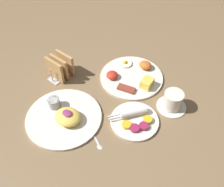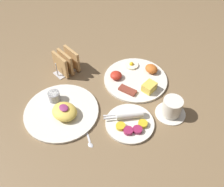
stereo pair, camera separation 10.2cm
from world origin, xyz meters
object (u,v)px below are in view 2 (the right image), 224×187
Objects in this scene: plate_condiments at (130,122)px; plate_foreground at (62,110)px; plate_breakfast at (136,78)px; coffee_cup at (172,108)px; toast_rack at (66,62)px.

plate_foreground is (-0.22, -0.16, 0.00)m from plate_condiments.
plate_breakfast is 1.51× the size of plate_condiments.
plate_breakfast is at bearing 170.35° from coffee_cup.
plate_breakfast is at bearing 35.85° from toast_rack.
toast_rack is (-0.26, -0.19, 0.04)m from plate_breakfast.
plate_breakfast is 0.96× the size of plate_foreground.
coffee_cup is at bearing -9.65° from plate_breakfast.
coffee_cup is at bearing 63.91° from plate_condiments.
plate_breakfast is 2.35× the size of coffee_cup.
coffee_cup is (0.29, 0.31, 0.02)m from plate_foreground.
toast_rack reaches higher than plate_breakfast.
plate_foreground reaches higher than plate_breakfast.
coffee_cup is (0.49, 0.15, -0.01)m from toast_rack.
plate_condiments is 0.27m from plate_foreground.
plate_foreground reaches higher than plate_condiments.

